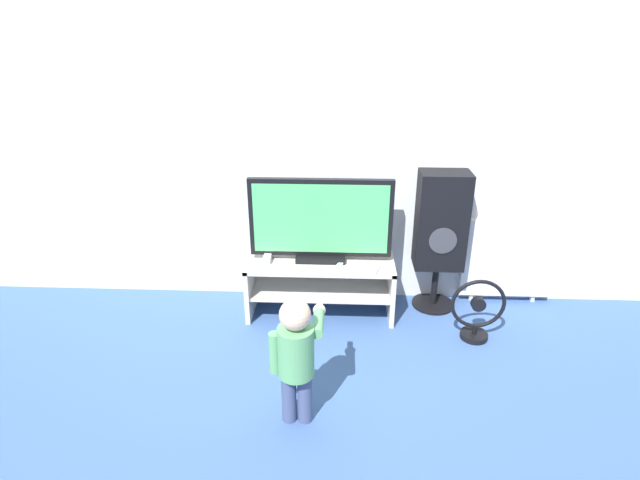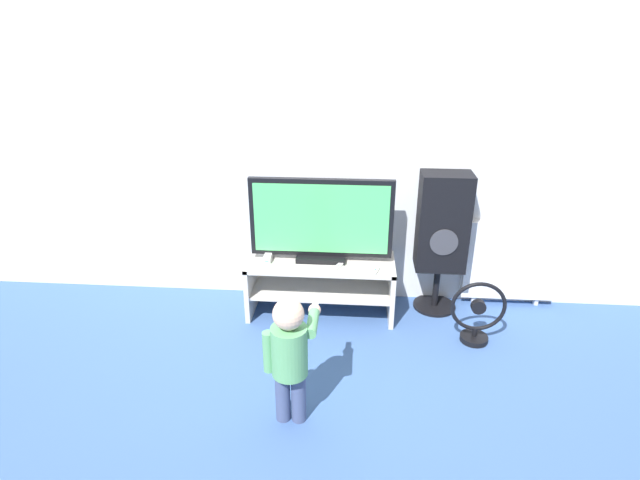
% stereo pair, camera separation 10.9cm
% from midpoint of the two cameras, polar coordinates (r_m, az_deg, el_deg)
% --- Properties ---
extents(ground_plane, '(16.00, 16.00, 0.00)m').
position_cam_midpoint_polar(ground_plane, '(3.89, -0.91, -9.87)').
color(ground_plane, '#38568C').
extents(wall_back, '(10.00, 0.06, 2.60)m').
position_cam_midpoint_polar(wall_back, '(3.88, -0.54, 11.04)').
color(wall_back, silver).
rests_on(wall_back, ground_plane).
extents(tv_stand, '(1.14, 0.46, 0.45)m').
position_cam_midpoint_polar(tv_stand, '(3.93, -0.73, -4.33)').
color(tv_stand, beige).
rests_on(tv_stand, ground_plane).
extents(television, '(1.08, 0.20, 0.65)m').
position_cam_midpoint_polar(television, '(3.76, -0.75, 2.17)').
color(television, black).
rests_on(television, tv_stand).
extents(game_console, '(0.05, 0.19, 0.05)m').
position_cam_midpoint_polar(game_console, '(3.89, -6.76, -1.89)').
color(game_console, white).
rests_on(game_console, tv_stand).
extents(remote_primary, '(0.07, 0.13, 0.03)m').
position_cam_midpoint_polar(remote_primary, '(3.71, 5.56, -3.44)').
color(remote_primary, white).
rests_on(remote_primary, tv_stand).
extents(remote_secondary, '(0.08, 0.13, 0.03)m').
position_cam_midpoint_polar(remote_secondary, '(3.75, 1.29, -3.04)').
color(remote_secondary, white).
rests_on(remote_secondary, tv_stand).
extents(child, '(0.30, 0.46, 0.80)m').
position_cam_midpoint_polar(child, '(2.83, -3.83, -12.59)').
color(child, '#3F4C72').
rests_on(child, ground_plane).
extents(speaker_tower, '(0.38, 0.34, 1.13)m').
position_cam_midpoint_polar(speaker_tower, '(3.94, 12.89, 1.79)').
color(speaker_tower, black).
rests_on(speaker_tower, ground_plane).
extents(floor_fan, '(0.39, 0.20, 0.48)m').
position_cam_midpoint_polar(floor_fan, '(3.80, 16.73, -7.92)').
color(floor_fan, black).
rests_on(floor_fan, ground_plane).
extents(radiator, '(0.73, 0.08, 0.72)m').
position_cam_midpoint_polar(radiator, '(4.31, 19.97, -1.96)').
color(radiator, white).
rests_on(radiator, ground_plane).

